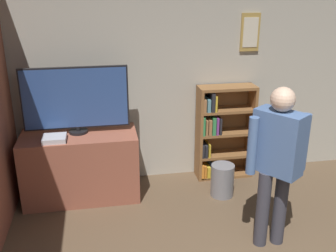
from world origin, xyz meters
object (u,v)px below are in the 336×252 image
(person, at_px, (277,156))
(waste_bin, at_px, (222,180))
(game_console, at_px, (54,139))
(bookshelf, at_px, (220,132))
(television, at_px, (76,99))

(person, xyz_separation_m, waste_bin, (-0.18, 0.98, -0.76))
(game_console, xyz_separation_m, bookshelf, (2.04, 0.40, -0.21))
(bookshelf, relative_size, waste_bin, 3.08)
(bookshelf, bearing_deg, game_console, -168.97)
(person, height_order, waste_bin, person)
(television, relative_size, bookshelf, 0.97)
(television, height_order, bookshelf, television)
(person, bearing_deg, waste_bin, 154.88)
(bookshelf, distance_m, person, 1.54)
(bookshelf, xyz_separation_m, person, (0.06, -1.50, 0.33))
(game_console, height_order, person, person)
(bookshelf, height_order, person, person)
(television, bearing_deg, person, -35.27)
(television, bearing_deg, bookshelf, 6.04)
(game_console, xyz_separation_m, waste_bin, (1.93, -0.12, -0.64))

